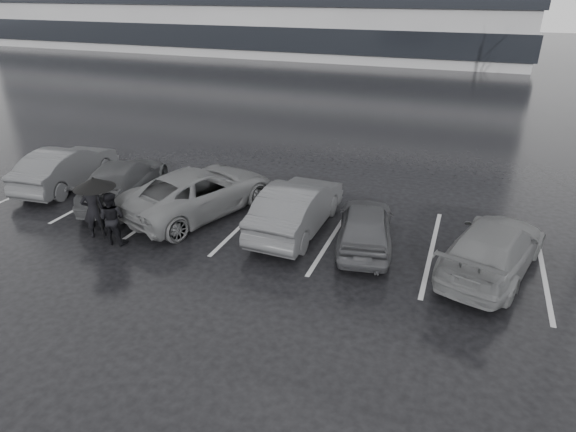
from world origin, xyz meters
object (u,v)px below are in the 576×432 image
(car_main, at_px, (365,225))
(car_west_b, at_px, (200,191))
(car_east, at_px, (493,248))
(car_west_c, at_px, (124,180))
(car_west_d, at_px, (66,167))
(car_west_a, at_px, (297,207))
(pedestrian_right, at_px, (112,218))
(pedestrian_left, at_px, (93,210))

(car_main, relative_size, car_west_b, 0.71)
(car_west_b, relative_size, car_east, 1.14)
(car_main, xyz_separation_m, car_east, (3.31, -0.15, 0.03))
(car_west_c, height_order, car_west_d, car_west_d)
(car_west_b, height_order, car_east, car_west_b)
(car_west_a, xyz_separation_m, pedestrian_right, (-4.53, -2.66, 0.04))
(car_west_a, bearing_deg, pedestrian_right, 31.67)
(car_west_b, xyz_separation_m, pedestrian_right, (-1.21, -2.72, 0.05))
(car_main, xyz_separation_m, car_west_a, (-2.12, 0.27, 0.11))
(car_west_d, distance_m, pedestrian_right, 5.38)
(car_east, bearing_deg, pedestrian_right, 28.66)
(car_west_a, distance_m, car_west_c, 6.26)
(pedestrian_right, bearing_deg, car_main, -166.49)
(car_east, xyz_separation_m, pedestrian_right, (-9.96, -2.24, 0.12))
(car_west_c, relative_size, car_west_d, 1.08)
(car_west_d, distance_m, pedestrian_left, 4.68)
(pedestrian_right, bearing_deg, car_west_d, -40.00)
(car_west_a, bearing_deg, car_east, 176.77)
(car_west_c, distance_m, pedestrian_right, 3.22)
(car_west_c, xyz_separation_m, car_west_d, (-2.75, 0.27, 0.04))
(car_west_a, relative_size, pedestrian_left, 2.65)
(car_main, bearing_deg, pedestrian_right, 9.20)
(car_west_d, bearing_deg, pedestrian_left, 136.24)
(car_west_c, relative_size, car_east, 1.03)
(car_west_c, xyz_separation_m, pedestrian_left, (0.97, -2.57, 0.16))
(car_west_d, height_order, pedestrian_right, pedestrian_right)
(car_west_a, xyz_separation_m, pedestrian_left, (-5.29, -2.52, 0.11))
(car_west_b, bearing_deg, pedestrian_left, 71.93)
(car_main, bearing_deg, pedestrian_left, 6.29)
(car_west_c, distance_m, car_east, 11.70)
(pedestrian_left, bearing_deg, car_west_a, 162.99)
(car_main, bearing_deg, car_west_b, -14.01)
(car_main, height_order, pedestrian_left, pedestrian_left)
(car_west_d, relative_size, car_east, 0.96)
(car_main, bearing_deg, car_west_d, -13.66)
(car_east, height_order, pedestrian_right, pedestrian_right)
(car_west_a, height_order, car_east, car_west_a)
(car_west_c, bearing_deg, pedestrian_left, 93.82)
(car_east, distance_m, pedestrian_left, 10.92)
(car_west_b, relative_size, car_west_c, 1.11)
(car_main, relative_size, car_east, 0.81)
(car_west_a, relative_size, car_west_d, 1.03)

